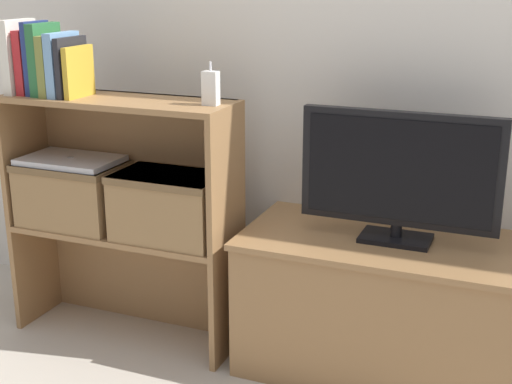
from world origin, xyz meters
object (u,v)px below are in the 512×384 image
object	(u,v)px
book_mustard	(79,72)
book_navy	(37,58)
tv	(400,173)
book_ivory	(20,57)
laptop	(71,160)
book_skyblue	(63,65)
book_forest	(45,59)
book_crimson	(30,62)
storage_basket_right	(170,204)
tv_stand	(391,307)
baby_monitor	(211,88)
book_olive	(55,65)
book_charcoal	(72,67)
storage_basket_left	(73,191)

from	to	relation	value
book_mustard	book_navy	bearing A→B (deg)	180.00
tv	book_ivory	bearing A→B (deg)	-174.62
tv	laptop	world-z (taller)	tv
book_skyblue	book_forest	bearing A→B (deg)	180.00
book_crimson	storage_basket_right	xyz separation A→B (m)	(0.52, 0.01, -0.45)
book_ivory	book_forest	bearing A→B (deg)	0.00
book_skyblue	storage_basket_right	bearing A→B (deg)	2.18
book_skyblue	laptop	world-z (taller)	book_skyblue
tv_stand	laptop	distance (m)	1.22
baby_monitor	storage_basket_right	xyz separation A→B (m)	(-0.16, -0.01, -0.40)
tv	laptop	distance (m)	1.15
book_olive	book_mustard	bearing A→B (deg)	0.00
book_skyblue	book_navy	bearing A→B (deg)	180.00
tv_stand	tv	world-z (taller)	tv
book_crimson	book_mustard	xyz separation A→B (m)	(0.20, 0.00, -0.02)
book_charcoal	storage_basket_right	distance (m)	0.56
book_ivory	baby_monitor	size ratio (longest dim) A/B	1.82
tv	book_skyblue	xyz separation A→B (m)	(-1.13, -0.12, 0.29)
book_olive	baby_monitor	size ratio (longest dim) A/B	1.48
baby_monitor	storage_basket_left	distance (m)	0.68
book_charcoal	baby_monitor	xyz separation A→B (m)	(0.50, 0.03, -0.05)
book_olive	book_mustard	distance (m)	0.10
tv_stand	tv	xyz separation A→B (m)	(0.00, -0.00, 0.45)
book_mustard	storage_basket_left	xyz separation A→B (m)	(-0.07, 0.01, -0.43)
book_crimson	baby_monitor	xyz separation A→B (m)	(0.67, 0.03, -0.05)
book_ivory	storage_basket_left	xyz separation A→B (m)	(0.17, 0.01, -0.47)
tv_stand	book_forest	size ratio (longest dim) A/B	4.03
baby_monitor	book_crimson	bearing A→B (deg)	-177.50
book_crimson	tv_stand	bearing A→B (deg)	5.62
book_ivory	laptop	xyz separation A→B (m)	(0.17, 0.01, -0.36)
book_mustard	storage_basket_right	distance (m)	0.54
tv	baby_monitor	bearing A→B (deg)	-171.02
book_skyblue	storage_basket_left	size ratio (longest dim) A/B	0.58
tv_stand	tv	distance (m)	0.45
tv	book_charcoal	xyz separation A→B (m)	(-1.10, -0.12, 0.29)
book_mustard	storage_basket_left	size ratio (longest dim) A/B	0.46
book_charcoal	baby_monitor	bearing A→B (deg)	3.36
tv	storage_basket_right	distance (m)	0.77
tv_stand	baby_monitor	world-z (taller)	baby_monitor
book_olive	tv	bearing A→B (deg)	6.04
book_charcoal	storage_basket_left	xyz separation A→B (m)	(-0.04, 0.01, -0.44)
book_skyblue	storage_basket_left	world-z (taller)	book_skyblue
storage_basket_left	book_forest	bearing A→B (deg)	-166.69
book_ivory	book_navy	xyz separation A→B (m)	(0.07, 0.00, -0.00)
book_ivory	book_skyblue	distance (m)	0.18
laptop	book_charcoal	bearing A→B (deg)	-17.95
book_charcoal	book_navy	bearing A→B (deg)	180.00
tv_stand	baby_monitor	xyz separation A→B (m)	(-0.59, -0.10, 0.70)
book_charcoal	book_mustard	distance (m)	0.03
book_charcoal	baby_monitor	world-z (taller)	book_charcoal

